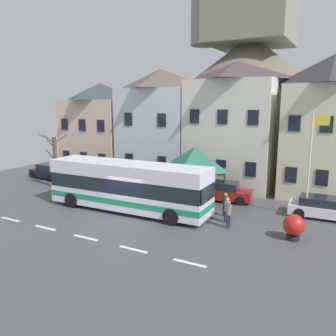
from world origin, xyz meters
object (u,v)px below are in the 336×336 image
object	(u,v)px
hilltop_castle	(248,93)
pedestrian_02	(227,209)
parked_car_02	(322,207)
parked_car_03	(104,175)
transit_bus	(128,187)
bus_shelter	(195,159)
flagpole	(311,159)
parked_car_01	(50,171)
pedestrian_01	(225,202)
townhouse_02	(236,124)
harbour_buoy	(294,226)
parked_car_00	(223,191)
pedestrian_00	(229,212)
townhouse_00	(102,128)
townhouse_03	(329,127)
townhouse_01	(161,124)
public_bench	(204,190)
bare_tree_00	(55,161)

from	to	relation	value
hilltop_castle	pedestrian_02	bearing A→B (deg)	-76.28
parked_car_02	parked_car_03	world-z (taller)	parked_car_03
transit_bus	parked_car_03	world-z (taller)	transit_bus
transit_bus	parked_car_02	world-z (taller)	transit_bus
parked_car_02	pedestrian_02	size ratio (longest dim) A/B	2.65
bus_shelter	flagpole	distance (m)	7.44
transit_bus	parked_car_01	world-z (taller)	transit_bus
parked_car_02	pedestrian_01	bearing A→B (deg)	-155.93
townhouse_02	hilltop_castle	bearing A→B (deg)	102.90
bus_shelter	harbour_buoy	distance (m)	8.38
parked_car_00	pedestrian_00	xyz separation A→B (m)	(2.13, -5.18, 0.26)
pedestrian_00	townhouse_00	bearing A→B (deg)	149.74
parked_car_02	pedestrian_02	xyz separation A→B (m)	(-4.84, -3.67, 0.20)
parked_car_02	flagpole	world-z (taller)	flagpole
transit_bus	pedestrian_01	xyz separation A→B (m)	(6.00, 1.87, -0.70)
pedestrian_02	harbour_buoy	size ratio (longest dim) A/B	1.13
townhouse_00	parked_car_03	bearing A→B (deg)	-50.21
townhouse_00	parked_car_02	bearing A→B (deg)	-14.13
bus_shelter	pedestrian_01	world-z (taller)	bus_shelter
transit_bus	townhouse_03	bearing A→B (deg)	41.39
townhouse_01	parked_car_03	size ratio (longest dim) A/B	2.21
pedestrian_02	townhouse_00	bearing A→B (deg)	151.37
townhouse_00	public_bench	distance (m)	14.47
parked_car_03	bare_tree_00	bearing A→B (deg)	57.17
pedestrian_02	flagpole	xyz separation A→B (m)	(4.07, 3.03, 2.86)
parked_car_03	flagpole	distance (m)	17.26
bus_shelter	parked_car_03	size ratio (longest dim) A/B	0.88
parked_car_02	pedestrian_00	world-z (taller)	pedestrian_00
transit_bus	bare_tree_00	size ratio (longest dim) A/B	2.46
townhouse_02	bare_tree_00	xyz separation A→B (m)	(-12.45, -8.44, -2.88)
hilltop_castle	pedestrian_00	size ratio (longest dim) A/B	27.10
transit_bus	pedestrian_02	world-z (taller)	transit_bus
hilltop_castle	public_bench	world-z (taller)	hilltop_castle
townhouse_02	parked_car_03	bearing A→B (deg)	-153.57
townhouse_02	pedestrian_01	distance (m)	9.85
parked_car_02	townhouse_02	bearing A→B (deg)	139.00
pedestrian_01	townhouse_03	bearing A→B (deg)	58.98
bus_shelter	parked_car_00	bearing A→B (deg)	45.92
townhouse_01	hilltop_castle	distance (m)	20.57
parked_car_00	public_bench	world-z (taller)	parked_car_00
townhouse_00	bare_tree_00	world-z (taller)	townhouse_00
parked_car_00	parked_car_03	bearing A→B (deg)	170.51
parked_car_03	harbour_buoy	xyz separation A→B (m)	(16.70, -5.38, 0.09)
townhouse_03	bus_shelter	bearing A→B (deg)	-140.10
parked_car_02	townhouse_00	bearing A→B (deg)	163.36
townhouse_02	transit_bus	xyz separation A→B (m)	(-3.82, -10.49, -3.56)
hilltop_castle	parked_car_00	bearing A→B (deg)	-77.86
hilltop_castle	transit_bus	size ratio (longest dim) A/B	3.84
transit_bus	bus_shelter	bearing A→B (deg)	47.61
parked_car_01	pedestrian_00	size ratio (longest dim) A/B	2.61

